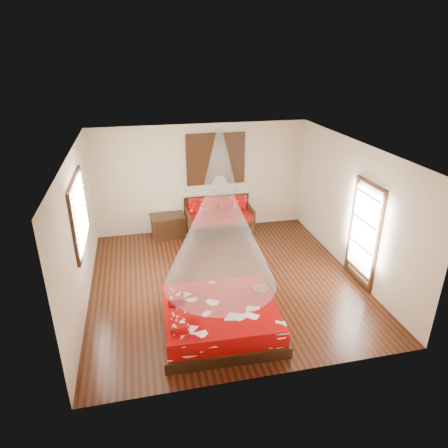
{
  "coord_description": "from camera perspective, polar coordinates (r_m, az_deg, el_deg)",
  "views": [
    {
      "loc": [
        -1.59,
        -7.03,
        4.49
      ],
      "look_at": [
        0.06,
        0.34,
        1.15
      ],
      "focal_mm": 32.0,
      "sensor_mm": 36.0,
      "label": 1
    }
  ],
  "objects": [
    {
      "name": "window_left",
      "position": [
        7.83,
        -19.93,
        1.48
      ],
      "size": [
        0.1,
        1.74,
        1.34
      ],
      "color": "black",
      "rests_on": "wall_left"
    },
    {
      "name": "shutter_panel",
      "position": [
        10.28,
        -1.18,
        9.24
      ],
      "size": [
        1.52,
        0.06,
        1.32
      ],
      "color": "black",
      "rests_on": "wall_back"
    },
    {
      "name": "mosquito_net_daybed",
      "position": [
        9.81,
        -0.63,
        9.14
      ],
      "size": [
        0.86,
        0.86,
        1.5
      ],
      "primitive_type": "cone",
      "color": "white",
      "rests_on": "ceiling"
    },
    {
      "name": "mosquito_net_main",
      "position": [
        6.19,
        -0.6,
        -1.4
      ],
      "size": [
        1.84,
        1.84,
        1.8
      ],
      "primitive_type": "cone",
      "color": "white",
      "rests_on": "ceiling"
    },
    {
      "name": "storage_chest",
      "position": [
        10.39,
        -7.97,
        -0.23
      ],
      "size": [
        0.91,
        0.71,
        0.58
      ],
      "rotation": [
        0.0,
        0.0,
        0.12
      ],
      "color": "black",
      "rests_on": "floor"
    },
    {
      "name": "daybed",
      "position": [
        10.4,
        -0.75,
        1.41
      ],
      "size": [
        1.74,
        0.77,
        0.94
      ],
      "color": "black",
      "rests_on": "floor"
    },
    {
      "name": "wine_tray",
      "position": [
        7.29,
        5.18,
        -8.89
      ],
      "size": [
        0.27,
        0.27,
        0.22
      ],
      "rotation": [
        0.0,
        0.0,
        -0.32
      ],
      "color": "brown",
      "rests_on": "bed"
    },
    {
      "name": "room",
      "position": [
        7.85,
        0.13,
        0.64
      ],
      "size": [
        5.54,
        5.54,
        2.84
      ],
      "color": "black",
      "rests_on": "ground"
    },
    {
      "name": "glazed_door",
      "position": [
        8.46,
        19.33,
        -1.43
      ],
      "size": [
        0.08,
        1.02,
        2.16
      ],
      "color": "black",
      "rests_on": "floor"
    },
    {
      "name": "bed",
      "position": [
        7.02,
        -0.68,
        -13.3
      ],
      "size": [
        2.06,
        1.88,
        0.63
      ],
      "rotation": [
        0.0,
        0.0,
        -0.04
      ],
      "color": "black",
      "rests_on": "floor"
    }
  ]
}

